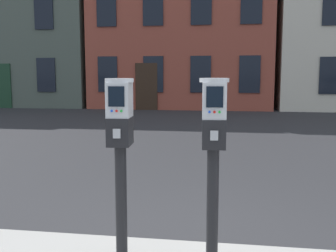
% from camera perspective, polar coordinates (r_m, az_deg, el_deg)
% --- Properties ---
extents(parking_meter_near_kerb, '(0.23, 0.26, 1.44)m').
position_cam_1_polar(parking_meter_near_kerb, '(3.08, -6.84, -1.58)').
color(parking_meter_near_kerb, black).
rests_on(parking_meter_near_kerb, sidewalk_slab).
extents(parking_meter_twin_adjacent, '(0.23, 0.26, 1.44)m').
position_cam_1_polar(parking_meter_twin_adjacent, '(2.97, 6.50, -1.86)').
color(parking_meter_twin_adjacent, black).
rests_on(parking_meter_twin_adjacent, sidewalk_slab).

